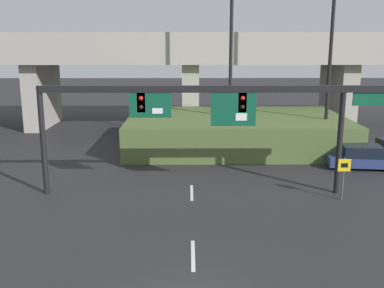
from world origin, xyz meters
name	(u,v)px	position (x,y,z in m)	size (l,w,h in m)	color
lane_markings	(191,173)	(0.00, 13.39, 0.00)	(0.14, 36.40, 0.01)	silver
signal_gantry	(215,106)	(1.13, 9.93, 4.46)	(17.87, 0.44, 5.41)	black
speed_limit_sign	(344,173)	(7.24, 8.85, 1.38)	(0.60, 0.11, 2.11)	#4C4C4C
highway_light_pole_near	(333,23)	(9.30, 18.75, 8.66)	(0.70, 0.36, 16.55)	black
highway_light_pole_far	(232,20)	(2.76, 19.89, 8.89)	(0.70, 0.36, 17.03)	black
overpass_bridge	(190,61)	(0.00, 28.24, 5.75)	(46.41, 8.34, 8.15)	#A39E93
grass_embankment	(236,132)	(3.24, 20.00, 1.12)	(15.28, 9.58, 2.25)	#4C6033
parked_sedan_near_right	(363,157)	(10.37, 14.48, 0.64)	(4.45, 2.22, 1.39)	navy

